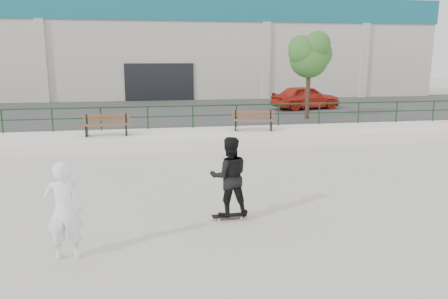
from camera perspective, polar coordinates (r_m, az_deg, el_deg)
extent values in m
plane|color=#B5AFA5|center=(9.39, -2.88, -10.76)|extent=(120.00, 120.00, 0.00)
cube|color=silver|center=(18.44, -6.70, 1.33)|extent=(30.00, 3.00, 0.50)
cube|color=#333333|center=(26.83, -7.87, 4.62)|extent=(60.00, 14.00, 0.50)
cylinder|color=#153A1B|center=(19.54, -7.04, 5.63)|extent=(28.00, 0.06, 0.06)
cylinder|color=#153A1B|center=(19.60, -7.01, 4.32)|extent=(28.00, 0.05, 0.05)
cylinder|color=#153A1B|center=(20.45, -27.01, 3.28)|extent=(0.06, 0.06, 1.00)
cylinder|color=#153A1B|center=(19.96, -21.51, 3.57)|extent=(0.06, 0.06, 1.00)
cylinder|color=#153A1B|center=(19.67, -15.78, 3.84)|extent=(0.06, 0.06, 1.00)
cylinder|color=#153A1B|center=(19.57, -9.93, 4.08)|extent=(0.06, 0.06, 1.00)
cylinder|color=#153A1B|center=(19.68, -4.09, 4.27)|extent=(0.06, 0.06, 1.00)
cylinder|color=#153A1B|center=(19.99, 1.64, 4.41)|extent=(0.06, 0.06, 1.00)
cylinder|color=#153A1B|center=(20.49, 7.13, 4.51)|extent=(0.06, 0.06, 1.00)
cylinder|color=#153A1B|center=(21.17, 12.33, 4.57)|extent=(0.06, 0.06, 1.00)
cylinder|color=#153A1B|center=(22.02, 17.16, 4.58)|extent=(0.06, 0.06, 1.00)
cylinder|color=#153A1B|center=(23.00, 21.61, 4.57)|extent=(0.06, 0.06, 1.00)
cylinder|color=#153A1B|center=(24.11, 25.67, 4.54)|extent=(0.06, 0.06, 1.00)
cube|color=#ABA499|center=(40.61, -8.92, 12.35)|extent=(44.00, 16.00, 8.00)
cube|color=#186478|center=(40.76, -9.06, 16.71)|extent=(44.20, 16.20, 1.80)
cube|color=black|center=(32.63, -8.41, 8.28)|extent=(5.00, 0.15, 3.20)
cube|color=#ABA499|center=(33.23, -22.63, 10.16)|extent=(0.60, 0.25, 6.20)
cube|color=#ABA499|center=(33.74, 5.48, 11.02)|extent=(0.60, 0.25, 6.20)
cube|color=#ABA499|center=(36.71, 17.80, 10.58)|extent=(0.60, 0.25, 6.20)
cube|color=brown|center=(18.13, -15.16, 3.05)|extent=(1.88, 0.14, 0.04)
cube|color=brown|center=(18.31, -15.12, 3.14)|extent=(1.88, 0.14, 0.04)
cube|color=brown|center=(18.50, -15.08, 3.23)|extent=(1.88, 0.14, 0.04)
cube|color=brown|center=(18.55, -15.09, 3.87)|extent=(1.87, 0.06, 0.10)
cube|color=brown|center=(18.53, -15.12, 4.32)|extent=(1.87, 0.06, 0.10)
cube|color=black|center=(18.43, -17.50, 2.33)|extent=(0.07, 0.52, 0.44)
cube|color=black|center=(18.63, -17.49, 3.76)|extent=(0.06, 0.05, 0.44)
cube|color=black|center=(18.30, -12.64, 2.54)|extent=(0.07, 0.52, 0.44)
cube|color=black|center=(18.51, -12.68, 3.97)|extent=(0.06, 0.05, 0.44)
cube|color=brown|center=(18.83, 3.86, 3.74)|extent=(1.84, 0.51, 0.04)
cube|color=brown|center=(19.01, 3.84, 3.82)|extent=(1.84, 0.51, 0.04)
cube|color=brown|center=(19.19, 3.82, 3.90)|extent=(1.84, 0.51, 0.04)
cube|color=brown|center=(19.25, 3.82, 4.51)|extent=(1.82, 0.43, 0.10)
cube|color=brown|center=(19.23, 3.83, 4.94)|extent=(1.82, 0.43, 0.10)
cube|color=black|center=(19.03, 1.51, 3.17)|extent=(0.17, 0.52, 0.43)
cube|color=black|center=(19.24, 1.52, 4.53)|extent=(0.07, 0.06, 0.43)
cube|color=black|center=(19.09, 6.15, 3.13)|extent=(0.17, 0.52, 0.43)
cube|color=black|center=(19.29, 6.12, 4.49)|extent=(0.07, 0.06, 0.43)
cylinder|color=#443022|center=(22.98, 10.88, 7.24)|extent=(0.22, 0.22, 2.64)
sphere|color=#256425|center=(22.91, 11.06, 11.63)|extent=(1.98, 1.98, 1.98)
sphere|color=#256425|center=(23.42, 12.07, 12.13)|extent=(1.54, 1.54, 1.54)
sphere|color=#256425|center=(22.55, 10.23, 12.50)|extent=(1.43, 1.43, 1.43)
sphere|color=#256425|center=(22.59, 12.07, 13.26)|extent=(1.32, 1.32, 1.32)
sphere|color=#256425|center=(23.21, 9.94, 13.03)|extent=(1.21, 1.21, 1.21)
imported|color=#B12215|center=(27.42, 10.61, 6.73)|extent=(4.50, 2.52, 1.45)
cube|color=black|center=(10.09, 0.68, -8.57)|extent=(0.79, 0.25, 0.02)
cube|color=brown|center=(10.09, 0.68, -8.66)|extent=(0.79, 0.25, 0.01)
cube|color=gray|center=(10.04, -0.78, -8.92)|extent=(0.07, 0.16, 0.03)
cube|color=gray|center=(10.17, 2.11, -8.66)|extent=(0.07, 0.16, 0.03)
cylinder|color=beige|center=(9.96, -0.65, -9.20)|extent=(0.06, 0.03, 0.06)
cylinder|color=beige|center=(10.14, -0.90, -8.82)|extent=(0.06, 0.03, 0.06)
cylinder|color=beige|center=(10.09, 2.26, -8.93)|extent=(0.06, 0.03, 0.06)
cylinder|color=beige|center=(10.26, 1.96, -8.57)|extent=(0.06, 0.03, 0.06)
imported|color=black|center=(9.81, 0.69, -3.55)|extent=(0.90, 0.71, 1.81)
imported|color=white|center=(8.44, -20.17, -7.54)|extent=(0.67, 0.45, 1.83)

